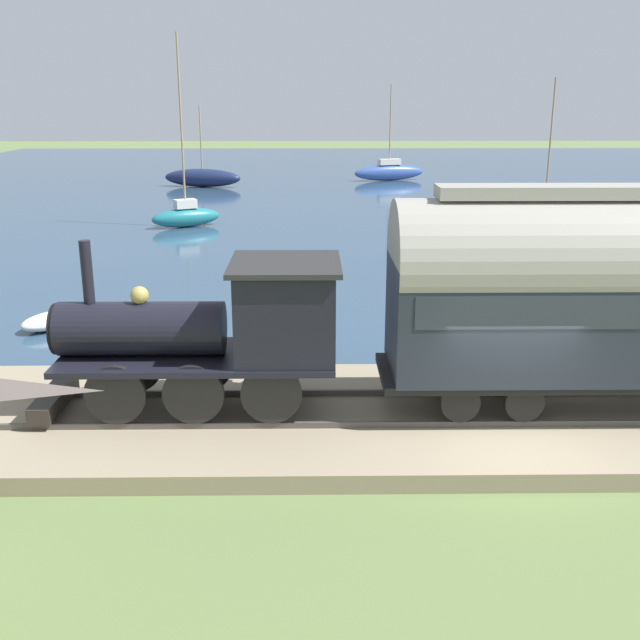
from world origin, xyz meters
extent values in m
plane|color=#607542|center=(0.00, 0.00, 0.00)|extent=(200.00, 200.00, 0.00)
cube|color=#2D4760|center=(44.43, 0.00, 0.00)|extent=(80.00, 80.00, 0.01)
cube|color=gray|center=(1.39, 0.00, 0.18)|extent=(5.47, 56.00, 0.35)
cube|color=#4C4742|center=(0.58, 0.00, 0.41)|extent=(0.07, 54.88, 0.12)
cube|color=#4C4742|center=(2.21, 0.00, 0.41)|extent=(0.07, 54.88, 0.12)
cylinder|color=black|center=(0.58, 4.47, 1.06)|extent=(0.12, 1.18, 1.18)
cylinder|color=black|center=(2.21, 4.47, 1.06)|extent=(0.12, 1.18, 1.18)
cylinder|color=black|center=(0.58, 5.96, 1.06)|extent=(0.12, 1.18, 1.18)
cylinder|color=black|center=(2.21, 5.96, 1.06)|extent=(0.12, 1.18, 1.18)
cylinder|color=black|center=(0.58, 7.44, 1.06)|extent=(0.12, 1.18, 1.18)
cylinder|color=black|center=(2.21, 7.44, 1.06)|extent=(0.12, 1.18, 1.18)
cube|color=black|center=(1.39, 5.96, 1.53)|extent=(2.13, 5.40, 0.12)
cylinder|color=black|center=(1.39, 7.04, 2.13)|extent=(1.07, 3.24, 1.07)
cylinder|color=black|center=(1.39, 8.70, 2.13)|extent=(1.01, 0.08, 1.01)
cylinder|color=black|center=(1.39, 8.01, 3.27)|extent=(0.22, 0.22, 1.22)
sphere|color=tan|center=(1.39, 7.04, 2.80)|extent=(0.36, 0.36, 0.36)
cube|color=black|center=(1.39, 4.21, 2.48)|extent=(2.03, 1.89, 1.77)
cube|color=#282828|center=(1.39, 4.21, 3.41)|extent=(2.23, 2.13, 0.10)
cube|color=#2D2823|center=(1.39, 8.91, 0.65)|extent=(1.93, 0.44, 0.32)
cylinder|color=black|center=(0.58, -0.38, 0.85)|extent=(0.12, 0.76, 0.76)
cylinder|color=black|center=(2.21, -0.38, 0.85)|extent=(0.12, 0.76, 0.76)
cylinder|color=black|center=(0.58, 0.85, 0.85)|extent=(0.12, 0.76, 0.76)
cylinder|color=black|center=(2.21, 0.85, 0.85)|extent=(0.12, 0.76, 0.76)
cube|color=black|center=(1.39, -2.60, 1.16)|extent=(2.04, 9.87, 0.16)
cube|color=#232833|center=(1.39, -2.60, 2.36)|extent=(2.27, 9.48, 2.23)
cube|color=#2D333D|center=(1.39, -2.60, 2.75)|extent=(2.30, 8.89, 0.62)
cylinder|color=gray|center=(1.39, -2.60, 3.47)|extent=(2.38, 9.48, 2.38)
ellipsoid|color=#1E707A|center=(25.67, 10.08, 0.49)|extent=(2.65, 3.68, 0.96)
cylinder|color=#9E8460|center=(25.67, 10.08, 5.20)|extent=(0.10, 0.10, 8.46)
cube|color=silver|center=(25.67, 10.08, 1.20)|extent=(1.08, 1.26, 0.45)
ellipsoid|color=#B72D23|center=(29.10, -9.46, 0.41)|extent=(3.05, 6.33, 0.80)
cylinder|color=#9E8460|center=(29.10, -9.46, 4.12)|extent=(0.10, 0.10, 6.61)
ellipsoid|color=#192347|center=(43.11, 11.60, 0.66)|extent=(2.57, 5.96, 1.31)
cylinder|color=#9E8460|center=(43.11, 11.60, 3.58)|extent=(0.10, 0.10, 4.51)
ellipsoid|color=#335199|center=(47.24, -2.58, 0.62)|extent=(2.84, 5.90, 1.22)
cylinder|color=#9E8460|center=(47.24, -2.58, 4.26)|extent=(0.10, 0.10, 6.05)
cube|color=silver|center=(47.24, -2.58, 1.46)|extent=(1.16, 1.87, 0.45)
ellipsoid|color=#B7B2A3|center=(8.30, -2.08, 0.23)|extent=(1.74, 2.23, 0.44)
ellipsoid|color=#B7B2A3|center=(13.03, -7.17, 0.22)|extent=(2.77, 2.89, 0.41)
ellipsoid|color=silver|center=(8.21, 11.24, 0.25)|extent=(2.09, 1.95, 0.48)
camera|label=1|loc=(-12.66, 3.73, 6.53)|focal=42.00mm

